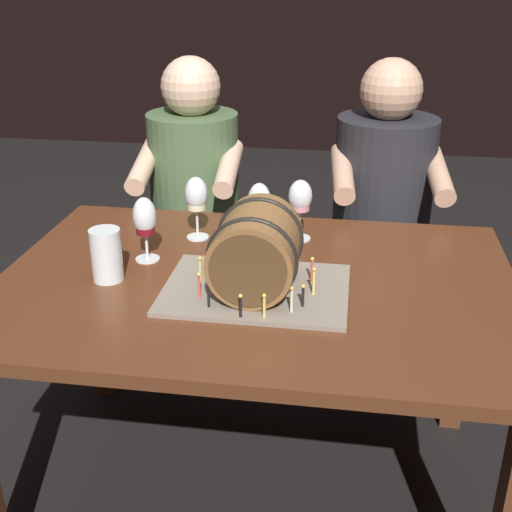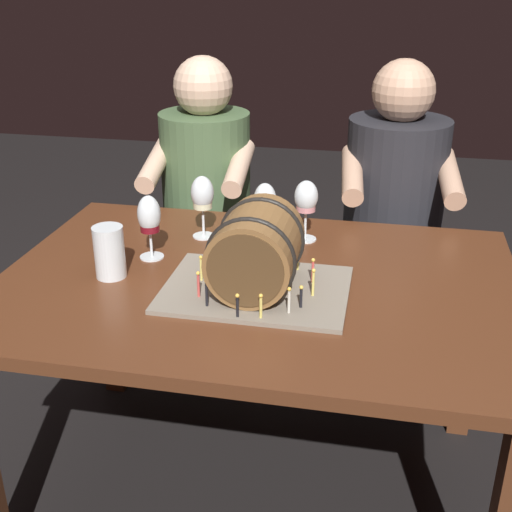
{
  "view_description": "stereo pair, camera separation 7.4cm",
  "coord_description": "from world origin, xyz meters",
  "views": [
    {
      "loc": [
        0.24,
        -1.56,
        1.5
      ],
      "look_at": [
        0.01,
        -0.07,
        0.82
      ],
      "focal_mm": 46.39,
      "sensor_mm": 36.0,
      "label": 1
    },
    {
      "loc": [
        0.31,
        -1.55,
        1.5
      ],
      "look_at": [
        0.01,
        -0.07,
        0.82
      ],
      "focal_mm": 46.39,
      "sensor_mm": 36.0,
      "label": 2
    }
  ],
  "objects": [
    {
      "name": "ground_plane",
      "position": [
        0.0,
        0.0,
        0.0
      ],
      "size": [
        8.0,
        8.0,
        0.0
      ],
      "primitive_type": "plane",
      "color": "black"
    },
    {
      "name": "dining_table",
      "position": [
        0.0,
        0.0,
        0.62
      ],
      "size": [
        1.38,
        0.96,
        0.72
      ],
      "color": "#562D19",
      "rests_on": "ground"
    },
    {
      "name": "barrel_cake",
      "position": [
        0.01,
        -0.07,
        0.83
      ],
      "size": [
        0.47,
        0.35,
        0.23
      ],
      "color": "gray",
      "rests_on": "dining_table"
    },
    {
      "name": "wine_glass_amber",
      "position": [
        -0.03,
        0.27,
        0.84
      ],
      "size": [
        0.07,
        0.07,
        0.18
      ],
      "color": "white",
      "rests_on": "dining_table"
    },
    {
      "name": "wine_glass_rose",
      "position": [
        0.09,
        0.3,
        0.85
      ],
      "size": [
        0.07,
        0.07,
        0.19
      ],
      "color": "white",
      "rests_on": "dining_table"
    },
    {
      "name": "wine_glass_white",
      "position": [
        -0.22,
        0.26,
        0.85
      ],
      "size": [
        0.07,
        0.07,
        0.19
      ],
      "color": "white",
      "rests_on": "dining_table"
    },
    {
      "name": "wine_glass_red",
      "position": [
        -0.32,
        0.08,
        0.84
      ],
      "size": [
        0.07,
        0.07,
        0.19
      ],
      "color": "white",
      "rests_on": "dining_table"
    },
    {
      "name": "beer_pint",
      "position": [
        -0.39,
        -0.06,
        0.79
      ],
      "size": [
        0.08,
        0.08,
        0.14
      ],
      "color": "white",
      "rests_on": "dining_table"
    },
    {
      "name": "person_seated_left",
      "position": [
        -0.35,
        0.76,
        0.55
      ],
      "size": [
        0.39,
        0.47,
        1.2
      ],
      "color": "#2A3A24",
      "rests_on": "ground"
    },
    {
      "name": "person_seated_right",
      "position": [
        0.35,
        0.76,
        0.57
      ],
      "size": [
        0.42,
        0.5,
        1.2
      ],
      "color": "black",
      "rests_on": "ground"
    }
  ]
}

